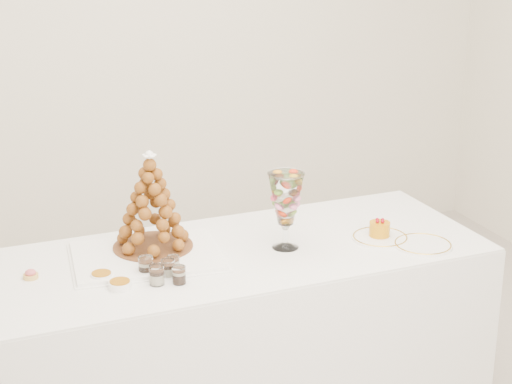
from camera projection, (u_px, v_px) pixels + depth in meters
name	position (u px, v px, depth m)	size (l,w,h in m)	color
buffet_table	(241.00, 334.00, 3.59)	(2.03, 0.86, 0.76)	white
lace_tray	(147.00, 256.00, 3.38)	(0.57, 0.43, 0.02)	white
macaron_vase	(286.00, 200.00, 3.43)	(0.14, 0.14, 0.32)	white
cake_plate	(380.00, 238.00, 3.58)	(0.24, 0.24, 0.01)	white
spare_plate	(423.00, 245.00, 3.51)	(0.24, 0.24, 0.01)	white
pink_tart	(31.00, 275.00, 3.21)	(0.06, 0.06, 0.04)	tan
verrine_a	(146.00, 266.00, 3.23)	(0.06, 0.06, 0.08)	white
verrine_b	(168.00, 268.00, 3.21)	(0.05, 0.05, 0.07)	white
verrine_c	(173.00, 263.00, 3.26)	(0.05, 0.05, 0.06)	white
verrine_d	(157.00, 275.00, 3.15)	(0.06, 0.06, 0.08)	white
verrine_e	(179.00, 275.00, 3.16)	(0.05, 0.05, 0.07)	white
ramekin_back	(101.00, 277.00, 3.19)	(0.08, 0.08, 0.03)	white
ramekin_front	(120.00, 285.00, 3.12)	(0.08, 0.08, 0.03)	white
croquembouche	(151.00, 201.00, 3.39)	(0.32, 0.32, 0.40)	brown
mousse_cake	(380.00, 229.00, 3.58)	(0.09, 0.09, 0.08)	#CC8009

